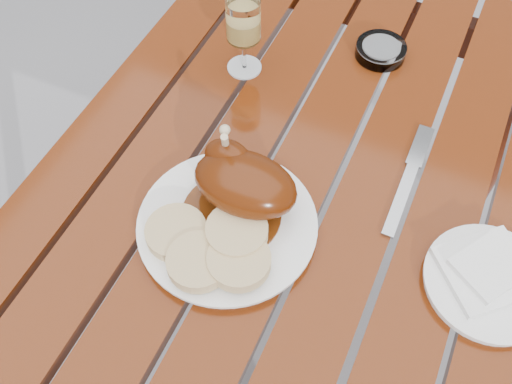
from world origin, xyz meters
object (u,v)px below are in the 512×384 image
Objects in this scene: side_plate at (489,283)px; ashtray at (381,51)px; wine_glass at (244,36)px; table at (288,279)px; dinner_plate at (227,225)px.

ashtray reaches higher than side_plate.
table is at bearing -45.59° from wine_glass.
dinner_plate is 2.87× the size of ashtray.
wine_glass is at bearing 153.09° from side_plate.
ashtray is (0.03, 0.33, 0.39)m from table.
ashtray reaches higher than dinner_plate.
side_plate is 1.97× the size of ashtray.
ashtray is (0.22, 0.14, -0.06)m from wine_glass.
side_plate is at bearing 10.35° from dinner_plate.
dinner_plate is 0.38m from side_plate.
wine_glass is at bearing -147.85° from ashtray.
ashtray is at bearing 84.43° from table.
wine_glass reaches higher than dinner_plate.
wine_glass is (-0.19, 0.19, 0.45)m from table.
side_plate is at bearing -11.54° from table.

